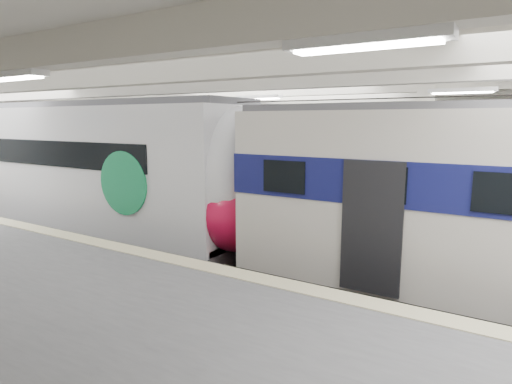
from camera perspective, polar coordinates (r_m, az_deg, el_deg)
The scene contains 3 objects.
station_hall at distance 11.21m, azimuth -9.53°, elevation 4.52°, with size 36.00×24.00×5.75m.
modern_emu at distance 16.11m, azimuth -19.00°, elevation 2.52°, with size 15.22×3.14×4.84m.
far_train at distance 20.46m, azimuth -8.21°, elevation 4.00°, with size 13.67×2.90×4.37m.
Camera 1 is at (7.34, -10.16, 4.20)m, focal length 30.00 mm.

